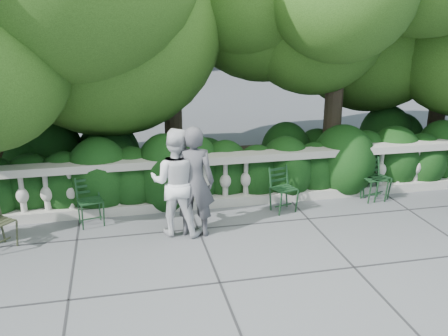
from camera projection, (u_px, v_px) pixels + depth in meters
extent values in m
plane|color=#494A50|center=(238.00, 247.00, 7.87)|extent=(90.00, 90.00, 0.00)
cube|color=#9E998E|center=(215.00, 201.00, 9.52)|extent=(12.00, 0.32, 0.18)
cube|color=#9E998E|center=(215.00, 159.00, 9.27)|extent=(12.00, 0.36, 0.14)
cylinder|color=#3F3023|center=(173.00, 99.00, 10.98)|extent=(0.40, 0.40, 3.40)
cylinder|color=#3F3023|center=(333.00, 107.00, 11.10)|extent=(0.40, 0.40, 3.00)
cylinder|color=#3F3023|center=(438.00, 107.00, 12.24)|extent=(0.40, 0.40, 2.60)
imported|color=#444348|center=(194.00, 182.00, 8.05)|extent=(0.77, 0.62, 1.85)
imported|color=silver|center=(176.00, 182.00, 8.11)|extent=(1.06, 0.94, 1.80)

